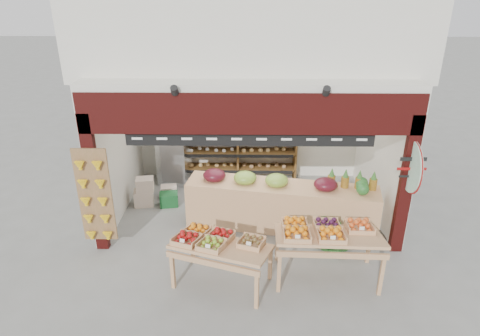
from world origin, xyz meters
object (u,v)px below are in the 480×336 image
back_shelving (238,138)px  mid_counter (280,204)px  refrigerator (174,147)px  display_table_left (216,242)px  cardboard_stack (155,194)px  watermelon_pile (331,236)px  display_table_right (324,232)px

back_shelving → mid_counter: (0.89, -2.24, -0.60)m
refrigerator → display_table_left: refrigerator is taller
cardboard_stack → display_table_left: size_ratio=0.58×
back_shelving → display_table_left: 3.99m
mid_counter → watermelon_pile: size_ratio=5.21×
back_shelving → watermelon_pile: bearing=-58.2°
display_table_left → watermelon_pile: (2.08, 1.05, -0.55)m
cardboard_stack → back_shelving: bearing=35.3°
back_shelving → mid_counter: size_ratio=0.75×
cardboard_stack → watermelon_pile: size_ratio=1.37×
display_table_left → mid_counter: bearing=55.9°
mid_counter → refrigerator: bearing=139.0°
refrigerator → cardboard_stack: size_ratio=1.79×
cardboard_stack → watermelon_pile: 3.98m
cardboard_stack → display_table_right: bearing=-36.8°
refrigerator → cardboard_stack: bearing=-92.5°
back_shelving → cardboard_stack: back_shelving is taller
back_shelving → display_table_right: size_ratio=1.62×
cardboard_stack → display_table_left: bearing=-59.7°
display_table_right → display_table_left: bearing=-174.2°
cardboard_stack → mid_counter: (2.72, -0.94, 0.27)m
display_table_right → watermelon_pile: (0.31, 0.87, -0.64)m
refrigerator → mid_counter: 3.25m
back_shelving → watermelon_pile: (1.80, -2.91, -0.90)m
cardboard_stack → watermelon_pile: cardboard_stack is taller
back_shelving → refrigerator: (-1.55, -0.12, -0.21)m
cardboard_stack → display_table_left: (1.56, -2.66, 0.53)m
cardboard_stack → display_table_right: 4.19m
back_shelving → display_table_left: back_shelving is taller
mid_counter → display_table_left: 2.10m
back_shelving → refrigerator: 1.57m
back_shelving → cardboard_stack: (-1.83, -1.30, -0.87)m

